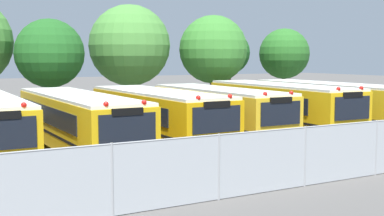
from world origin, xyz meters
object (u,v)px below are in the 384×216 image
(tree_6, at_px, (227,53))
(tree_5, at_px, (214,49))
(school_bus_3, at_px, (157,115))
(school_bus_5, at_px, (280,106))
(tree_4, at_px, (128,45))
(school_bus_4, at_px, (219,111))
(school_bus_6, at_px, (332,103))
(traffic_cone, at_px, (45,199))
(tree_3, at_px, (50,54))
(tree_7, at_px, (285,53))
(school_bus_2, at_px, (77,120))

(tree_6, bearing_deg, tree_5, -134.55)
(school_bus_3, distance_m, tree_5, 12.05)
(school_bus_5, bearing_deg, tree_4, -61.37)
(school_bus_4, distance_m, school_bus_5, 3.71)
(tree_6, bearing_deg, school_bus_4, -124.26)
(school_bus_3, xyz_separation_m, school_bus_6, (10.86, 0.33, 0.03))
(school_bus_3, bearing_deg, traffic_cone, 46.98)
(school_bus_3, height_order, tree_5, tree_5)
(school_bus_6, relative_size, tree_4, 1.55)
(tree_3, relative_size, tree_5, 0.91)
(school_bus_4, height_order, tree_3, tree_3)
(traffic_cone, bearing_deg, tree_5, 47.09)
(tree_3, distance_m, tree_5, 10.78)
(school_bus_4, distance_m, school_bus_6, 7.36)
(school_bus_5, xyz_separation_m, tree_6, (3.70, 10.93, 2.85))
(school_bus_3, relative_size, traffic_cone, 15.73)
(tree_5, relative_size, traffic_cone, 10.50)
(tree_3, relative_size, tree_4, 0.84)
(tree_6, distance_m, tree_7, 4.80)
(school_bus_5, xyz_separation_m, school_bus_6, (3.66, 0.00, -0.02))
(traffic_cone, bearing_deg, tree_6, 46.83)
(tree_7, height_order, traffic_cone, tree_7)
(school_bus_6, height_order, tree_4, tree_4)
(tree_5, xyz_separation_m, tree_6, (2.84, 2.88, -0.25))
(school_bus_3, height_order, tree_7, tree_7)
(school_bus_5, height_order, tree_3, tree_3)
(tree_5, distance_m, tree_7, 7.79)
(tree_5, bearing_deg, school_bus_5, -96.12)
(tree_3, relative_size, tree_6, 1.03)
(school_bus_3, height_order, tree_4, tree_4)
(school_bus_6, relative_size, tree_7, 1.83)
(school_bus_5, relative_size, tree_5, 1.56)
(school_bus_6, xyz_separation_m, tree_3, (-13.57, 8.06, 2.74))
(school_bus_4, bearing_deg, tree_3, -51.90)
(school_bus_5, bearing_deg, school_bus_3, 4.35)
(school_bus_3, height_order, tree_3, tree_3)
(school_bus_6, xyz_separation_m, tree_6, (0.04, 10.93, 2.87))
(school_bus_5, distance_m, tree_3, 13.06)
(school_bus_6, bearing_deg, tree_3, -29.58)
(school_bus_2, distance_m, traffic_cone, 8.18)
(school_bus_6, bearing_deg, tree_4, -46.91)
(tree_6, height_order, traffic_cone, tree_6)
(tree_7, bearing_deg, school_bus_5, -130.11)
(tree_3, distance_m, tree_7, 18.42)
(school_bus_4, height_order, tree_6, tree_6)
(tree_3, height_order, traffic_cone, tree_3)
(tree_7, bearing_deg, tree_4, -177.29)
(school_bus_4, relative_size, tree_7, 1.59)
(tree_3, height_order, tree_5, tree_5)
(tree_5, xyz_separation_m, traffic_cone, (-14.70, -15.82, -4.21))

